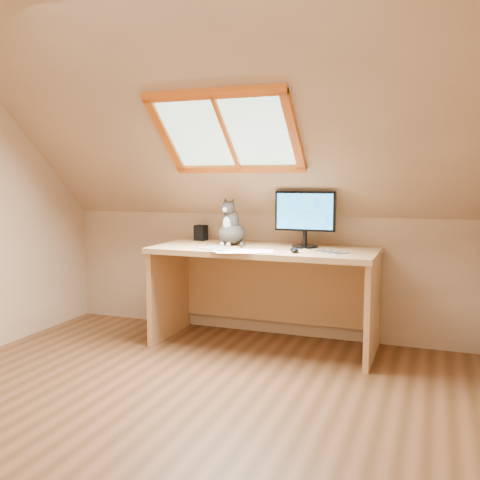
% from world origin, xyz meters
% --- Properties ---
extents(ground, '(3.50, 3.50, 0.00)m').
position_xyz_m(ground, '(0.00, 0.00, 0.00)').
color(ground, brown).
rests_on(ground, ground).
extents(room_shell, '(3.52, 3.52, 2.41)m').
position_xyz_m(room_shell, '(0.00, -0.09, 1.43)').
color(room_shell, tan).
rests_on(room_shell, ground).
extents(desk, '(1.70, 0.75, 0.78)m').
position_xyz_m(desk, '(0.17, 1.45, 0.55)').
color(desk, tan).
rests_on(desk, ground).
extents(monitor, '(0.46, 0.20, 0.43)m').
position_xyz_m(monitor, '(0.46, 1.49, 1.03)').
color(monitor, black).
rests_on(monitor, desk).
extents(cat, '(0.24, 0.28, 0.38)m').
position_xyz_m(cat, '(-0.13, 1.44, 0.91)').
color(cat, '#3F3A37').
rests_on(cat, desk).
extents(desk_speaker, '(0.10, 0.10, 0.13)m').
position_xyz_m(desk_speaker, '(-0.48, 1.63, 0.84)').
color(desk_speaker, black).
rests_on(desk_speaker, desk).
extents(graphics_tablet, '(0.33, 0.29, 0.01)m').
position_xyz_m(graphics_tablet, '(-0.13, 1.15, 0.78)').
color(graphics_tablet, '#B2B2B7').
rests_on(graphics_tablet, desk).
extents(mouse, '(0.10, 0.13, 0.03)m').
position_xyz_m(mouse, '(0.46, 1.18, 0.80)').
color(mouse, black).
rests_on(mouse, desk).
extents(papers, '(0.35, 0.30, 0.01)m').
position_xyz_m(papers, '(0.13, 1.12, 0.78)').
color(papers, white).
rests_on(papers, desk).
extents(cables, '(0.51, 0.26, 0.01)m').
position_xyz_m(cables, '(0.61, 1.26, 0.78)').
color(cables, silver).
rests_on(cables, desk).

